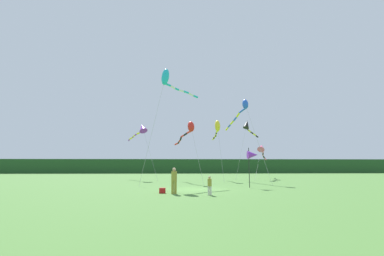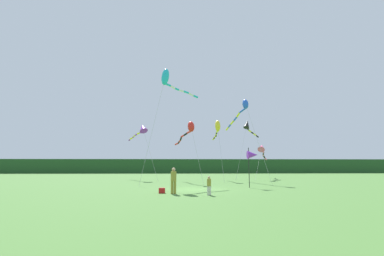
{
  "view_description": "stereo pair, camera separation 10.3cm",
  "coord_description": "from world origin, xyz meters",
  "px_view_note": "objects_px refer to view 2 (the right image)",
  "views": [
    {
      "loc": [
        -1.39,
        -22.24,
        1.9
      ],
      "look_at": [
        0.0,
        6.0,
        5.76
      ],
      "focal_mm": 25.61,
      "sensor_mm": 36.0,
      "label": 1
    },
    {
      "loc": [
        -1.29,
        -22.25,
        1.9
      ],
      "look_at": [
        0.0,
        6.0,
        5.76
      ],
      "focal_mm": 25.61,
      "sensor_mm": 36.0,
      "label": 2
    }
  ],
  "objects_px": {
    "kite_yellow": "(217,127)",
    "kite_rainbow": "(262,148)",
    "person_child": "(209,184)",
    "person_adult": "(174,179)",
    "banner_flag_pole": "(252,155)",
    "kite_purple": "(142,129)",
    "cooler_box": "(162,191)",
    "kite_cyan": "(168,79)",
    "kite_blue": "(242,109)",
    "kite_black": "(248,125)",
    "kite_red": "(189,130)"
  },
  "relations": [
    {
      "from": "banner_flag_pole",
      "to": "kite_blue",
      "type": "xyz_separation_m",
      "value": [
        1.17,
        8.49,
        5.83
      ]
    },
    {
      "from": "banner_flag_pole",
      "to": "kite_blue",
      "type": "relative_size",
      "value": 0.33
    },
    {
      "from": "kite_yellow",
      "to": "kite_blue",
      "type": "height_order",
      "value": "kite_blue"
    },
    {
      "from": "cooler_box",
      "to": "kite_rainbow",
      "type": "bearing_deg",
      "value": 56.64
    },
    {
      "from": "person_child",
      "to": "kite_cyan",
      "type": "height_order",
      "value": "kite_cyan"
    },
    {
      "from": "cooler_box",
      "to": "kite_blue",
      "type": "height_order",
      "value": "kite_blue"
    },
    {
      "from": "cooler_box",
      "to": "kite_blue",
      "type": "bearing_deg",
      "value": 55.78
    },
    {
      "from": "kite_cyan",
      "to": "kite_purple",
      "type": "bearing_deg",
      "value": 110.41
    },
    {
      "from": "person_adult",
      "to": "banner_flag_pole",
      "type": "height_order",
      "value": "banner_flag_pole"
    },
    {
      "from": "kite_yellow",
      "to": "kite_rainbow",
      "type": "xyz_separation_m",
      "value": [
        7.04,
        4.06,
        -2.48
      ]
    },
    {
      "from": "kite_purple",
      "to": "person_adult",
      "type": "bearing_deg",
      "value": -75.65
    },
    {
      "from": "kite_purple",
      "to": "banner_flag_pole",
      "type": "bearing_deg",
      "value": -50.4
    },
    {
      "from": "person_child",
      "to": "kite_purple",
      "type": "bearing_deg",
      "value": 109.85
    },
    {
      "from": "person_child",
      "to": "kite_black",
      "type": "relative_size",
      "value": 0.14
    },
    {
      "from": "kite_black",
      "to": "kite_purple",
      "type": "xyz_separation_m",
      "value": [
        -15.09,
        -1.45,
        -0.81
      ]
    },
    {
      "from": "cooler_box",
      "to": "kite_yellow",
      "type": "xyz_separation_m",
      "value": [
        6.12,
        15.94,
        6.63
      ]
    },
    {
      "from": "kite_red",
      "to": "kite_purple",
      "type": "height_order",
      "value": "kite_purple"
    },
    {
      "from": "kite_rainbow",
      "to": "kite_yellow",
      "type": "bearing_deg",
      "value": -150.04
    },
    {
      "from": "banner_flag_pole",
      "to": "kite_blue",
      "type": "distance_m",
      "value": 10.36
    },
    {
      "from": "kite_red",
      "to": "person_adult",
      "type": "bearing_deg",
      "value": -96.66
    },
    {
      "from": "kite_blue",
      "to": "kite_black",
      "type": "height_order",
      "value": "kite_blue"
    },
    {
      "from": "kite_yellow",
      "to": "cooler_box",
      "type": "bearing_deg",
      "value": -111.02
    },
    {
      "from": "kite_rainbow",
      "to": "kite_purple",
      "type": "distance_m",
      "value": 17.44
    },
    {
      "from": "person_adult",
      "to": "person_child",
      "type": "height_order",
      "value": "person_adult"
    },
    {
      "from": "person_child",
      "to": "banner_flag_pole",
      "type": "distance_m",
      "value": 7.55
    },
    {
      "from": "kite_rainbow",
      "to": "kite_red",
      "type": "height_order",
      "value": "kite_red"
    },
    {
      "from": "kite_red",
      "to": "kite_purple",
      "type": "distance_m",
      "value": 9.23
    },
    {
      "from": "kite_red",
      "to": "kite_black",
      "type": "height_order",
      "value": "kite_black"
    },
    {
      "from": "kite_rainbow",
      "to": "kite_purple",
      "type": "bearing_deg",
      "value": -174.12
    },
    {
      "from": "person_child",
      "to": "kite_black",
      "type": "height_order",
      "value": "kite_black"
    },
    {
      "from": "cooler_box",
      "to": "kite_red",
      "type": "distance_m",
      "value": 12.99
    },
    {
      "from": "person_child",
      "to": "kite_yellow",
      "type": "xyz_separation_m",
      "value": [
        3.02,
        17.39,
        6.13
      ]
    },
    {
      "from": "kite_blue",
      "to": "kite_black",
      "type": "bearing_deg",
      "value": 70.81
    },
    {
      "from": "person_child",
      "to": "banner_flag_pole",
      "type": "height_order",
      "value": "banner_flag_pole"
    },
    {
      "from": "kite_yellow",
      "to": "kite_purple",
      "type": "xyz_separation_m",
      "value": [
        -10.13,
        2.29,
        0.03
      ]
    },
    {
      "from": "banner_flag_pole",
      "to": "kite_yellow",
      "type": "bearing_deg",
      "value": 96.85
    },
    {
      "from": "person_adult",
      "to": "cooler_box",
      "type": "height_order",
      "value": "person_adult"
    },
    {
      "from": "kite_rainbow",
      "to": "kite_cyan",
      "type": "bearing_deg",
      "value": -137.01
    },
    {
      "from": "cooler_box",
      "to": "kite_rainbow",
      "type": "relative_size",
      "value": 0.05
    },
    {
      "from": "cooler_box",
      "to": "person_child",
      "type": "bearing_deg",
      "value": -25.08
    },
    {
      "from": "banner_flag_pole",
      "to": "kite_purple",
      "type": "height_order",
      "value": "kite_purple"
    },
    {
      "from": "kite_blue",
      "to": "banner_flag_pole",
      "type": "bearing_deg",
      "value": -97.86
    },
    {
      "from": "person_adult",
      "to": "banner_flag_pole",
      "type": "relative_size",
      "value": 0.51
    },
    {
      "from": "person_adult",
      "to": "kite_purple",
      "type": "height_order",
      "value": "kite_purple"
    },
    {
      "from": "banner_flag_pole",
      "to": "kite_black",
      "type": "bearing_deg",
      "value": 76.93
    },
    {
      "from": "kite_blue",
      "to": "kite_red",
      "type": "height_order",
      "value": "kite_blue"
    },
    {
      "from": "kite_purple",
      "to": "kite_red",
      "type": "bearing_deg",
      "value": -47.44
    },
    {
      "from": "kite_black",
      "to": "kite_rainbow",
      "type": "bearing_deg",
      "value": 8.8
    },
    {
      "from": "kite_black",
      "to": "person_child",
      "type": "bearing_deg",
      "value": -110.73
    },
    {
      "from": "kite_cyan",
      "to": "kite_black",
      "type": "relative_size",
      "value": 1.36
    }
  ]
}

